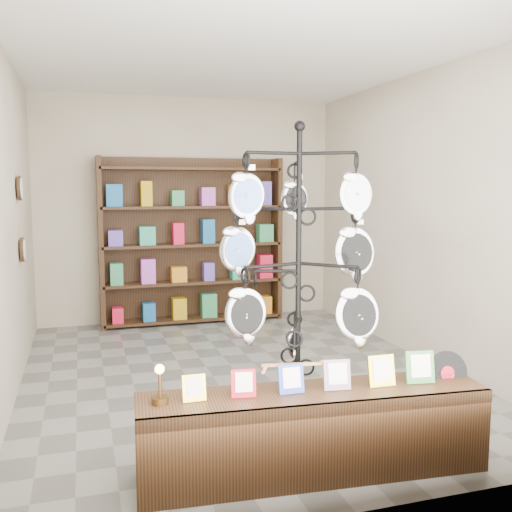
{
  "coord_description": "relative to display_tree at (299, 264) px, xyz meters",
  "views": [
    {
      "loc": [
        -1.41,
        -5.19,
        1.8
      ],
      "look_at": [
        -0.12,
        -1.0,
        1.28
      ],
      "focal_mm": 40.0,
      "sensor_mm": 36.0,
      "label": 1
    }
  ],
  "objects": [
    {
      "name": "display_tree",
      "position": [
        0.0,
        0.0,
        0.0
      ],
      "size": [
        1.18,
        1.15,
        2.24
      ],
      "rotation": [
        0.0,
        0.0,
        -0.27
      ],
      "color": "black",
      "rests_on": "ground"
    },
    {
      "name": "front_shelf",
      "position": [
        -0.03,
        -0.37,
        -1.02
      ],
      "size": [
        2.23,
        0.62,
        0.78
      ],
      "rotation": [
        0.0,
        0.0,
        -0.08
      ],
      "color": "black",
      "rests_on": "ground"
    },
    {
      "name": "back_shelving",
      "position": [
        0.02,
        3.94,
        -0.26
      ],
      "size": [
        2.42,
        0.36,
        2.2
      ],
      "color": "black",
      "rests_on": "ground"
    },
    {
      "name": "ground",
      "position": [
        0.02,
        1.65,
        -1.29
      ],
      "size": [
        5.0,
        5.0,
        0.0
      ],
      "primitive_type": "plane",
      "color": "slate",
      "rests_on": "ground"
    },
    {
      "name": "wall_clocks",
      "position": [
        -1.95,
        2.45,
        0.21
      ],
      "size": [
        0.03,
        0.24,
        0.84
      ],
      "color": "black",
      "rests_on": "ground"
    },
    {
      "name": "room_envelope",
      "position": [
        0.02,
        1.65,
        0.56
      ],
      "size": [
        5.0,
        5.0,
        5.0
      ],
      "color": "#C1B79B",
      "rests_on": "ground"
    }
  ]
}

